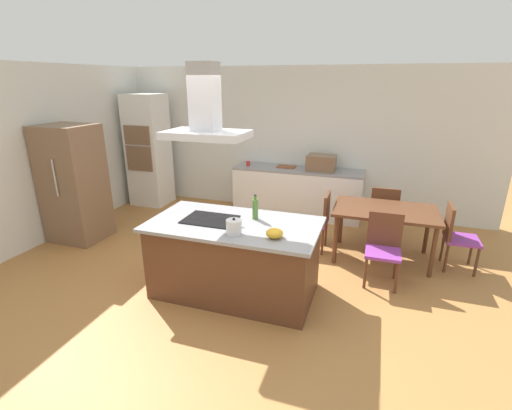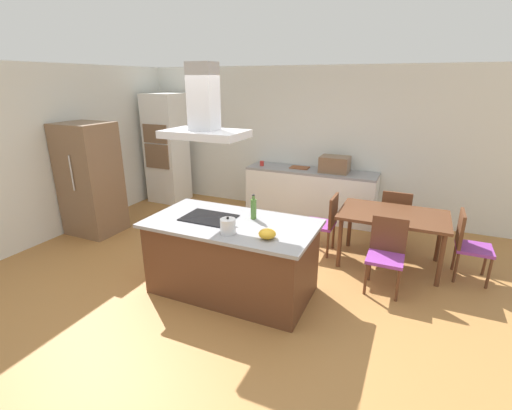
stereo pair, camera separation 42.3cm
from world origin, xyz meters
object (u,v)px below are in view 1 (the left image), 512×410
(wall_oven_stack, at_px, (149,151))
(chair_facing_back_wall, at_px, (384,210))
(range_hood, at_px, (205,115))
(countertop_microwave, at_px, (321,163))
(chair_at_left_end, at_px, (319,218))
(mixing_bowl, at_px, (275,233))
(cooktop, at_px, (210,219))
(olive_oil_bottle, at_px, (255,209))
(chair_facing_island, at_px, (384,244))
(dining_table, at_px, (385,215))
(chair_at_right_end, at_px, (456,233))
(tea_kettle, at_px, (234,227))
(cutting_board, at_px, (286,167))
(refrigerator, at_px, (74,184))
(coffee_mug_red, at_px, (248,163))

(wall_oven_stack, relative_size, chair_facing_back_wall, 2.47)
(range_hood, bearing_deg, countertop_microwave, 73.66)
(chair_at_left_end, height_order, range_hood, range_hood)
(mixing_bowl, bearing_deg, chair_at_left_end, 83.49)
(cooktop, bearing_deg, wall_oven_stack, 134.48)
(olive_oil_bottle, relative_size, chair_facing_island, 0.33)
(dining_table, height_order, chair_at_right_end, chair_at_right_end)
(countertop_microwave, distance_m, chair_facing_island, 2.39)
(chair_at_left_end, height_order, chair_facing_island, same)
(tea_kettle, bearing_deg, cutting_board, 94.18)
(tea_kettle, distance_m, chair_facing_island, 1.98)
(tea_kettle, xyz_separation_m, chair_at_left_end, (0.63, 1.80, -0.47))
(chair_facing_island, bearing_deg, chair_at_right_end, 36.01)
(tea_kettle, height_order, chair_facing_island, tea_kettle)
(dining_table, xyz_separation_m, chair_facing_island, (-0.00, -0.67, -0.16))
(olive_oil_bottle, distance_m, chair_at_right_end, 2.77)
(mixing_bowl, height_order, chair_at_left_end, mixing_bowl)
(tea_kettle, distance_m, wall_oven_stack, 4.23)
(refrigerator, bearing_deg, coffee_mug_red, 44.38)
(chair_facing_island, bearing_deg, coffee_mug_red, 141.57)
(tea_kettle, relative_size, dining_table, 0.16)
(olive_oil_bottle, distance_m, coffee_mug_red, 2.81)
(cooktop, height_order, dining_table, cooktop)
(coffee_mug_red, height_order, wall_oven_stack, wall_oven_stack)
(tea_kettle, xyz_separation_m, range_hood, (-0.43, 0.30, 1.12))
(chair_at_right_end, height_order, chair_facing_back_wall, same)
(tea_kettle, distance_m, coffee_mug_red, 3.26)
(coffee_mug_red, xyz_separation_m, chair_facing_back_wall, (2.50, -0.65, -0.44))
(countertop_microwave, distance_m, range_hood, 3.18)
(dining_table, height_order, chair_at_left_end, chair_at_left_end)
(mixing_bowl, height_order, refrigerator, refrigerator)
(countertop_microwave, bearing_deg, chair_at_left_end, -81.26)
(cooktop, bearing_deg, countertop_microwave, 73.66)
(cutting_board, xyz_separation_m, chair_at_right_end, (2.70, -1.43, -0.40))
(range_hood, bearing_deg, coffee_mug_red, 100.60)
(chair_facing_back_wall, xyz_separation_m, range_hood, (-1.97, -2.17, 1.59))
(mixing_bowl, bearing_deg, dining_table, 57.57)
(wall_oven_stack, bearing_deg, range_hood, -45.52)
(mixing_bowl, bearing_deg, cooktop, 163.37)
(chair_facing_island, height_order, range_hood, range_hood)
(olive_oil_bottle, bearing_deg, dining_table, 41.27)
(refrigerator, bearing_deg, cutting_board, 37.71)
(wall_oven_stack, relative_size, chair_facing_island, 2.47)
(refrigerator, bearing_deg, range_hood, -14.89)
(chair_facing_back_wall, bearing_deg, olive_oil_bottle, -127.00)
(cooktop, height_order, refrigerator, refrigerator)
(olive_oil_bottle, bearing_deg, cutting_board, 96.34)
(mixing_bowl, bearing_deg, tea_kettle, -173.75)
(cooktop, xyz_separation_m, dining_table, (1.97, 1.50, -0.24))
(cooktop, bearing_deg, chair_facing_island, 22.97)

